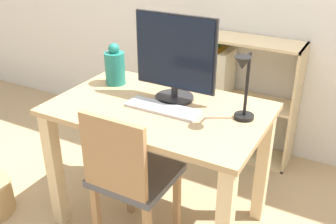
{
  "coord_description": "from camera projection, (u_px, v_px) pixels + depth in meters",
  "views": [
    {
      "loc": [
        0.95,
        -1.62,
        1.67
      ],
      "look_at": [
        0.0,
        0.1,
        0.69
      ],
      "focal_mm": 42.0,
      "sensor_mm": 36.0,
      "label": 1
    }
  ],
  "objects": [
    {
      "name": "keyboard",
      "position": [
        162.0,
        108.0,
        2.04
      ],
      "size": [
        0.4,
        0.13,
        0.02
      ],
      "color": "#B2B2B7",
      "rests_on": "desk"
    },
    {
      "name": "ground_plane",
      "position": [
        160.0,
        218.0,
        2.42
      ],
      "size": [
        10.0,
        10.0,
        0.0
      ],
      "primitive_type": "plane",
      "color": "tan"
    },
    {
      "name": "vase",
      "position": [
        115.0,
        66.0,
        2.32
      ],
      "size": [
        0.12,
        0.12,
        0.25
      ],
      "color": "#1E7266",
      "rests_on": "desk"
    },
    {
      "name": "monitor",
      "position": [
        175.0,
        56.0,
        2.06
      ],
      "size": [
        0.47,
        0.21,
        0.47
      ],
      "color": "#232326",
      "rests_on": "desk"
    },
    {
      "name": "chair",
      "position": [
        130.0,
        175.0,
        2.03
      ],
      "size": [
        0.4,
        0.4,
        0.85
      ],
      "rotation": [
        0.0,
        0.0,
        -0.15
      ],
      "color": "#4C4C51",
      "rests_on": "ground_plane"
    },
    {
      "name": "bookshelf",
      "position": [
        230.0,
        103.0,
        2.97
      ],
      "size": [
        0.71,
        0.28,
        0.91
      ],
      "color": "#D8BC8C",
      "rests_on": "ground_plane"
    },
    {
      "name": "desk",
      "position": [
        159.0,
        132.0,
        2.15
      ],
      "size": [
        1.14,
        0.72,
        0.77
      ],
      "color": "tan",
      "rests_on": "ground_plane"
    },
    {
      "name": "desk_lamp",
      "position": [
        244.0,
        82.0,
        1.82
      ],
      "size": [
        0.1,
        0.19,
        0.35
      ],
      "color": "black",
      "rests_on": "desk"
    }
  ]
}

